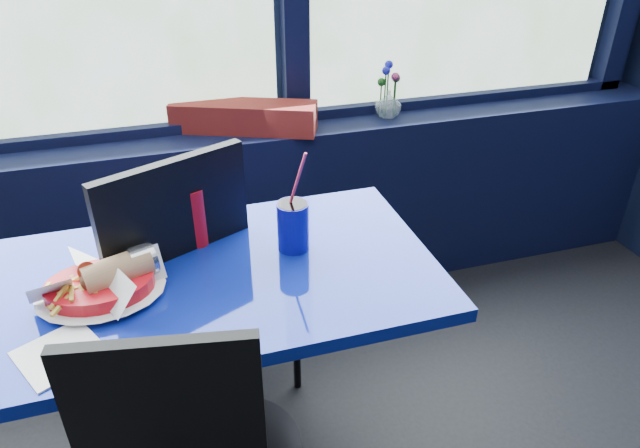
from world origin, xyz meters
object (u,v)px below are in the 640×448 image
Objects in this scene: near_table at (222,323)px; chair_near_back at (201,270)px; flower_vase at (388,101)px; planter_box at (244,117)px; ketchup_bottle at (195,212)px; soda_cup at (293,225)px; food_basket at (102,284)px.

chair_near_back reaches higher than near_table.
flower_vase is at bearing -169.83° from chair_near_back.
planter_box is at bearing 177.82° from flower_vase.
planter_box is 0.78m from ketchup_bottle.
soda_cup is at bearing -68.03° from planter_box.
ketchup_bottle is 0.28m from soda_cup.
chair_near_back is at bearing 88.63° from ketchup_bottle.
ketchup_bottle reaches higher than food_basket.
ketchup_bottle is 0.77× the size of soda_cup.
chair_near_back is 0.42m from food_basket.
food_basket reaches higher than near_table.
soda_cup reaches higher than chair_near_back.
planter_box reaches higher than food_basket.
food_basket is at bearing -144.61° from ketchup_bottle.
flower_vase is at bearing 45.06° from near_table.
planter_box is 0.62m from flower_vase.
flower_vase is 1.00× the size of ketchup_bottle.
flower_vase is (0.61, -0.02, 0.01)m from planter_box.
near_table is at bearing 71.70° from chair_near_back.
food_basket is 1.25× the size of ketchup_bottle.
chair_near_back reaches higher than food_basket.
ketchup_bottle is at bearing 100.40° from near_table.
soda_cup is (0.23, 0.06, 0.26)m from near_table.
ketchup_bottle is (-0.00, -0.09, 0.26)m from chair_near_back.
ketchup_bottle is (-0.27, -0.73, -0.00)m from planter_box.
flower_vase reaches higher than ketchup_bottle.
ketchup_bottle reaches higher than near_table.
planter_box is 2.44× the size of flower_vase.
food_basket is 0.32m from ketchup_bottle.
chair_near_back is at bearing -145.25° from flower_vase.
chair_near_back is 4.35× the size of flower_vase.
near_table is at bearing -79.60° from ketchup_bottle.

